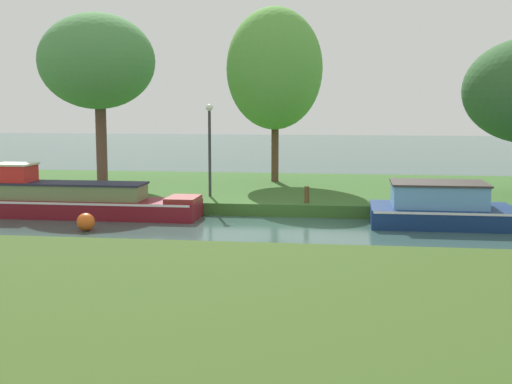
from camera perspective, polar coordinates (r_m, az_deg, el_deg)
ground_plane at (r=19.91m, az=2.08°, el=-3.06°), size 120.00×120.00×0.00m
riverbank_far at (r=26.77m, az=3.60°, el=0.06°), size 72.00×10.00×0.40m
riverbank_near at (r=11.20m, az=-2.65°, el=-10.34°), size 72.00×10.00×0.40m
navy_barge at (r=21.08m, az=15.11°, el=-1.25°), size 4.17×2.37×1.30m
maroon_narrowboat at (r=22.64m, az=-14.73°, el=-0.67°), size 7.49×1.62×1.70m
willow_tree_left at (r=27.96m, az=-13.14°, el=10.54°), size 4.55×4.59×6.74m
willow_tree_centre at (r=27.94m, az=1.55°, el=10.24°), size 3.88×3.78×7.06m
lamp_post at (r=23.70m, az=-3.89°, el=4.42°), size 0.24×0.24×3.19m
mooring_post_near at (r=22.21m, az=4.26°, el=-0.23°), size 0.16×0.16×0.54m
channel_buoy at (r=20.07m, az=-14.02°, el=-2.44°), size 0.52×0.52×0.52m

